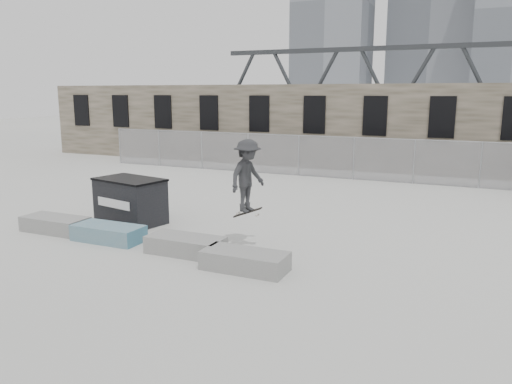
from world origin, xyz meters
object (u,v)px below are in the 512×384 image
at_px(skateboarder, 247,176).
at_px(planter_offset, 245,260).
at_px(planter_center_right, 186,244).
at_px(planter_far_left, 55,223).
at_px(dumpster, 130,201).
at_px(planter_center_left, 109,232).

bearing_deg(skateboarder, planter_offset, -143.38).
xyz_separation_m(planter_center_right, planter_offset, (1.91, -0.48, 0.00)).
distance_m(planter_far_left, skateboarder, 6.18).
relative_size(planter_offset, dumpster, 0.83).
height_order(planter_far_left, skateboarder, skateboarder).
distance_m(planter_center_left, planter_offset, 4.51).
bearing_deg(skateboarder, planter_far_left, 113.26).
relative_size(planter_offset, skateboarder, 0.96).
distance_m(planter_center_left, skateboarder, 4.28).
distance_m(dumpster, skateboarder, 4.67).
xyz_separation_m(planter_center_left, planter_offset, (4.47, -0.56, 0.00)).
xyz_separation_m(planter_center_right, dumpster, (-3.23, 1.95, 0.48)).
bearing_deg(planter_offset, dumpster, 154.70).
xyz_separation_m(planter_far_left, dumpster, (1.42, 1.75, 0.48)).
bearing_deg(planter_center_left, skateboarder, 16.14).
bearing_deg(dumpster, planter_far_left, -116.76).
bearing_deg(planter_far_left, planter_center_right, -2.41).
bearing_deg(planter_center_right, planter_center_left, 178.20).
distance_m(planter_far_left, planter_center_right, 4.65).
bearing_deg(skateboarder, planter_center_left, 119.94).
xyz_separation_m(planter_center_left, planter_center_right, (2.56, -0.08, 0.00)).
distance_m(planter_center_right, dumpster, 3.80).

